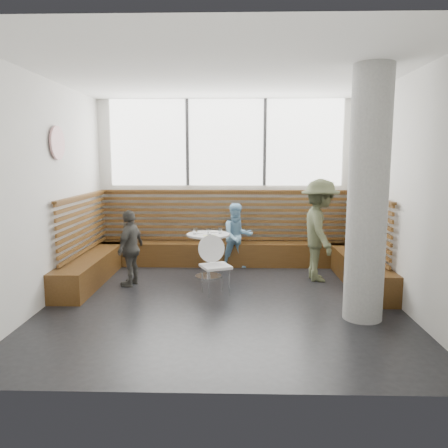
{
  "coord_description": "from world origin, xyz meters",
  "views": [
    {
      "loc": [
        0.19,
        -6.11,
        2.07
      ],
      "look_at": [
        0.0,
        1.0,
        1.0
      ],
      "focal_mm": 35.0,
      "sensor_mm": 36.0,
      "label": 1
    }
  ],
  "objects_px": {
    "child_back": "(237,236)",
    "child_left": "(131,248)",
    "concrete_column": "(368,196)",
    "cafe_chair": "(216,260)",
    "adult_man": "(320,230)",
    "cafe_table": "(208,246)"
  },
  "relations": [
    {
      "from": "cafe_table",
      "to": "adult_man",
      "type": "relative_size",
      "value": 0.45
    },
    {
      "from": "adult_man",
      "to": "child_left",
      "type": "bearing_deg",
      "value": 94.97
    },
    {
      "from": "cafe_table",
      "to": "child_left",
      "type": "distance_m",
      "value": 1.35
    },
    {
      "from": "cafe_chair",
      "to": "adult_man",
      "type": "xyz_separation_m",
      "value": [
        1.73,
        0.79,
        0.34
      ]
    },
    {
      "from": "child_left",
      "to": "child_back",
      "type": "bearing_deg",
      "value": 138.21
    },
    {
      "from": "concrete_column",
      "to": "child_left",
      "type": "relative_size",
      "value": 2.57
    },
    {
      "from": "concrete_column",
      "to": "child_left",
      "type": "xyz_separation_m",
      "value": [
        -3.37,
        1.43,
        -0.98
      ]
    },
    {
      "from": "child_left",
      "to": "adult_man",
      "type": "bearing_deg",
      "value": 112.27
    },
    {
      "from": "adult_man",
      "to": "child_back",
      "type": "relative_size",
      "value": 1.4
    },
    {
      "from": "concrete_column",
      "to": "adult_man",
      "type": "bearing_deg",
      "value": 97.34
    },
    {
      "from": "cafe_chair",
      "to": "adult_man",
      "type": "bearing_deg",
      "value": 0.54
    },
    {
      "from": "child_back",
      "to": "child_left",
      "type": "relative_size",
      "value": 1.0
    },
    {
      "from": "concrete_column",
      "to": "child_back",
      "type": "distance_m",
      "value": 3.19
    },
    {
      "from": "cafe_chair",
      "to": "child_back",
      "type": "xyz_separation_m",
      "value": [
        0.33,
        1.53,
        0.09
      ]
    },
    {
      "from": "cafe_table",
      "to": "cafe_chair",
      "type": "xyz_separation_m",
      "value": [
        0.17,
        -0.92,
        -0.03
      ]
    },
    {
      "from": "cafe_chair",
      "to": "adult_man",
      "type": "distance_m",
      "value": 1.93
    },
    {
      "from": "cafe_table",
      "to": "child_back",
      "type": "distance_m",
      "value": 0.79
    },
    {
      "from": "cafe_chair",
      "to": "child_back",
      "type": "height_order",
      "value": "child_back"
    },
    {
      "from": "concrete_column",
      "to": "adult_man",
      "type": "distance_m",
      "value": 1.98
    },
    {
      "from": "cafe_table",
      "to": "adult_man",
      "type": "bearing_deg",
      "value": -4.1
    },
    {
      "from": "concrete_column",
      "to": "cafe_chair",
      "type": "relative_size",
      "value": 3.56
    },
    {
      "from": "child_left",
      "to": "concrete_column",
      "type": "bearing_deg",
      "value": 82.19
    }
  ]
}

